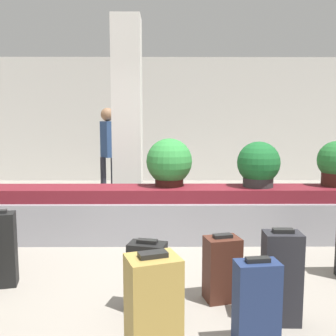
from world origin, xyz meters
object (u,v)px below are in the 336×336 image
Objects in this scene: potted_plant_0 at (258,165)px; suitcase_3 at (147,277)px; traveler_0 at (108,145)px; suitcase_0 at (281,278)px; suitcase_4 at (256,306)px; potted_plant_1 at (169,163)px; suitcase_6 at (153,314)px; suitcase_5 at (222,268)px; pillar at (127,118)px.

suitcase_3 is at bearing -124.90° from potted_plant_0.
potted_plant_0 is at bearing 11.11° from traveler_0.
suitcase_0 reaches higher than suitcase_4.
suitcase_4 is at bearing -77.76° from potted_plant_1.
suitcase_6 is at bearing -115.57° from potted_plant_0.
potted_plant_0 reaches higher than suitcase_4.
suitcase_3 is 0.79× the size of suitcase_6.
suitcase_3 is (-1.03, 0.18, -0.07)m from suitcase_0.
traveler_0 is (-1.99, 4.46, 0.74)m from suitcase_0.
suitcase_3 is 2.47m from potted_plant_0.
potted_plant_1 reaches higher than suitcase_5.
potted_plant_1 is (0.12, 2.77, 0.63)m from suitcase_6.
suitcase_3 is 1.01× the size of potted_plant_0.
suitcase_5 is 0.98× the size of potted_plant_0.
traveler_0 is at bearing 82.47° from suitcase_6.
pillar is 4.19m from suitcase_4.
pillar is at bearing -8.49° from traveler_0.
suitcase_6 reaches higher than suitcase_0.
suitcase_6 is (-0.95, -0.56, 0.01)m from suitcase_0.
suitcase_4 is at bearing -103.77° from potted_plant_0.
suitcase_0 is 4.94m from traveler_0.
suitcase_0 is (1.50, -3.43, -1.24)m from pillar.
traveler_0 is at bearing 97.74° from suitcase_5.
suitcase_0 is 0.97× the size of suitcase_6.
potted_plant_1 is at bearing 112.01° from suitcase_0.
suitcase_0 is at bearing -66.39° from pillar.
suitcase_4 is 2.64m from potted_plant_0.
potted_plant_0 is (1.29, 2.69, 0.61)m from suitcase_6.
suitcase_4 is 0.36× the size of traveler_0.
pillar is at bearing 101.02° from suitcase_4.
suitcase_3 is at bearing 76.38° from suitcase_6.
pillar is 3.54m from suitcase_3.
potted_plant_0 reaches higher than suitcase_3.
suitcase_3 is 0.93× the size of suitcase_4.
suitcase_5 is 2.01m from potted_plant_1.
suitcase_0 is 1.04m from suitcase_3.
suitcase_5 is at bearing -112.50° from potted_plant_0.
suitcase_4 is 1.11× the size of suitcase_5.
suitcase_0 is 2.24m from potted_plant_0.
suitcase_6 is (-0.56, -0.94, 0.09)m from suitcase_5.
suitcase_4 is 0.71m from suitcase_6.
traveler_0 is at bearing 102.65° from suitcase_4.
suitcase_5 is at bearing 39.95° from suitcase_6.
suitcase_0 is 1.11m from suitcase_6.
suitcase_5 is 0.32× the size of traveler_0.
suitcase_0 is 1.14× the size of suitcase_4.
suitcase_4 is 0.74m from suitcase_5.
suitcase_0 is 0.41× the size of traveler_0.
suitcase_0 is at bearing -69.35° from potted_plant_1.
potted_plant_0 is at bearing 82.44° from suitcase_0.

